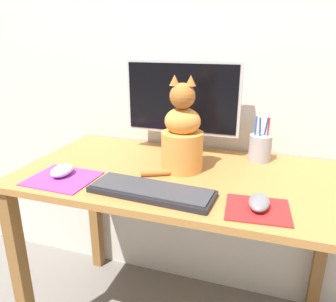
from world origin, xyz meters
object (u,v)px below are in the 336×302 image
computer_mouse_right (259,202)px  cat (182,136)px  computer_mouse_left (62,171)px  keyboard (151,191)px  pen_cup (260,148)px  monitor (182,103)px

computer_mouse_right → cat: size_ratio=0.31×
computer_mouse_left → computer_mouse_right: bearing=-1.5°
keyboard → computer_mouse_left: bearing=178.7°
keyboard → cat: bearing=85.3°
computer_mouse_right → pen_cup: pen_cup is taller
keyboard → cat: size_ratio=1.16×
computer_mouse_right → pen_cup: bearing=93.5°
monitor → pen_cup: bearing=0.1°
cat → pen_cup: cat is taller
computer_mouse_left → pen_cup: (0.67, 0.40, 0.03)m
monitor → pen_cup: 0.37m
computer_mouse_left → monitor: bearing=49.5°
monitor → pen_cup: (0.34, 0.00, -0.16)m
monitor → cat: (0.06, -0.19, -0.08)m
monitor → computer_mouse_left: monitor is taller
monitor → computer_mouse_right: 0.58m
computer_mouse_left → computer_mouse_right: (0.70, -0.02, -0.00)m
computer_mouse_right → keyboard: bearing=-177.8°
computer_mouse_left → cat: (0.40, 0.20, 0.11)m
monitor → cat: 0.22m
cat → pen_cup: size_ratio=1.95×
monitor → computer_mouse_right: (0.36, -0.41, -0.20)m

